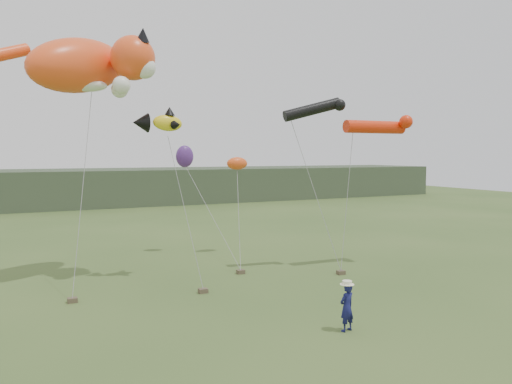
% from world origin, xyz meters
% --- Properties ---
extents(ground, '(120.00, 120.00, 0.00)m').
position_xyz_m(ground, '(0.00, 0.00, 0.00)').
color(ground, '#385123').
rests_on(ground, ground).
extents(headland, '(90.00, 13.00, 4.00)m').
position_xyz_m(headland, '(-3.11, 44.69, 1.92)').
color(headland, '#2D3D28').
rests_on(headland, ground).
extents(festival_attendant, '(0.65, 0.50, 1.58)m').
position_xyz_m(festival_attendant, '(1.25, -1.61, 0.79)').
color(festival_attendant, '#151750').
rests_on(festival_attendant, ground).
extents(sandbag_anchors, '(15.92, 5.34, 0.19)m').
position_xyz_m(sandbag_anchors, '(-2.17, 4.83, 0.09)').
color(sandbag_anchors, brown).
rests_on(sandbag_anchors, ground).
extents(cat_kite, '(7.13, 5.22, 3.34)m').
position_xyz_m(cat_kite, '(-5.07, 9.23, 9.80)').
color(cat_kite, '#FE4F1C').
rests_on(cat_kite, ground).
extents(fish_kite, '(2.25, 1.53, 1.18)m').
position_xyz_m(fish_kite, '(-2.40, 7.83, 7.21)').
color(fish_kite, yellow).
rests_on(fish_kite, ground).
extents(tube_kites, '(6.68, 2.28, 1.78)m').
position_xyz_m(tube_kites, '(7.34, 5.96, 7.51)').
color(tube_kites, black).
rests_on(tube_kites, ground).
extents(misc_kites, '(3.83, 2.18, 1.40)m').
position_xyz_m(misc_kites, '(1.74, 12.68, 5.47)').
color(misc_kites, '#F6531B').
rests_on(misc_kites, ground).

